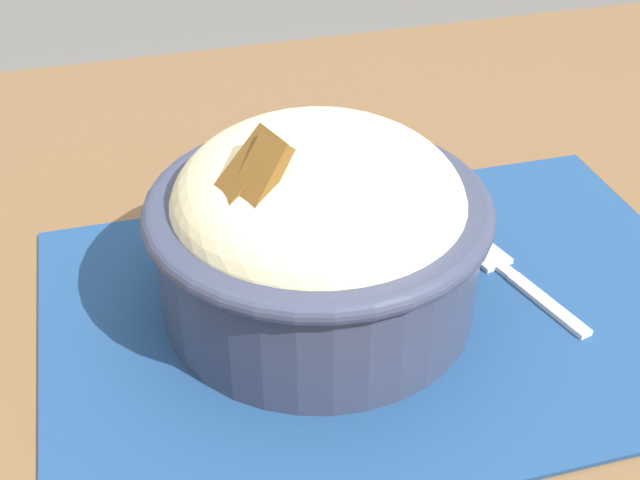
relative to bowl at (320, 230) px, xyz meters
name	(u,v)px	position (x,y,z in m)	size (l,w,h in m)	color
table	(374,376)	(0.04, 0.00, -0.13)	(1.03, 0.85, 0.74)	brown
placemat	(382,311)	(0.04, -0.01, -0.06)	(0.42, 0.28, 0.00)	navy
bowl	(320,230)	(0.00, 0.00, 0.00)	(0.24, 0.24, 0.13)	#2D3347
fork	(508,273)	(0.13, 0.00, -0.06)	(0.05, 0.13, 0.00)	silver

